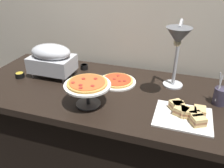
{
  "coord_description": "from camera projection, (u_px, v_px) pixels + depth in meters",
  "views": [
    {
      "loc": [
        0.51,
        -1.34,
        1.57
      ],
      "look_at": [
        0.06,
        0.0,
        0.81
      ],
      "focal_mm": 37.4,
      "sensor_mm": 36.0,
      "label": 1
    }
  ],
  "objects": [
    {
      "name": "heat_lamp",
      "position": [
        178.0,
        43.0,
        1.39
      ],
      "size": [
        0.15,
        0.33,
        0.48
      ],
      "color": "#B7BABF",
      "rests_on": "buffet_table"
    },
    {
      "name": "pizza_plate_front",
      "position": [
        117.0,
        81.0,
        1.72
      ],
      "size": [
        0.28,
        0.28,
        0.03
      ],
      "color": "white",
      "rests_on": "buffet_table"
    },
    {
      "name": "utensil_holder",
      "position": [
        220.0,
        96.0,
        1.45
      ],
      "size": [
        0.08,
        0.08,
        0.21
      ],
      "color": "#383347",
      "rests_on": "buffet_table"
    },
    {
      "name": "back_wall",
      "position": [
        124.0,
        12.0,
        1.85
      ],
      "size": [
        4.4,
        0.04,
        2.4
      ],
      "primitive_type": "cube",
      "color": "beige",
      "rests_on": "ground_plane"
    },
    {
      "name": "pizza_plate_center",
      "position": [
        87.0,
        86.0,
        1.41
      ],
      "size": [
        0.29,
        0.29,
        0.16
      ],
      "color": "#595B60",
      "rests_on": "buffet_table"
    },
    {
      "name": "ground_plane",
      "position": [
        105.0,
        166.0,
        2.0
      ],
      "size": [
        8.0,
        8.0,
        0.0
      ],
      "primitive_type": "plane",
      "color": "#38332D"
    },
    {
      "name": "buffet_table",
      "position": [
        104.0,
        131.0,
        1.82
      ],
      "size": [
        1.9,
        0.84,
        0.76
      ],
      "color": "black",
      "rests_on": "ground_plane"
    },
    {
      "name": "sauce_cup_far",
      "position": [
        20.0,
        75.0,
        1.8
      ],
      "size": [
        0.07,
        0.07,
        0.04
      ],
      "color": "black",
      "rests_on": "buffet_table"
    },
    {
      "name": "sauce_cup_near",
      "position": [
        84.0,
        67.0,
        1.93
      ],
      "size": [
        0.06,
        0.06,
        0.04
      ],
      "color": "black",
      "rests_on": "buffet_table"
    },
    {
      "name": "chafing_dish",
      "position": [
        52.0,
        58.0,
        1.77
      ],
      "size": [
        0.33,
        0.22,
        0.25
      ],
      "color": "#B7BABF",
      "rests_on": "buffet_table"
    },
    {
      "name": "sandwich_platter",
      "position": [
        186.0,
        114.0,
        1.34
      ],
      "size": [
        0.32,
        0.27,
        0.06
      ],
      "color": "white",
      "rests_on": "buffet_table"
    }
  ]
}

